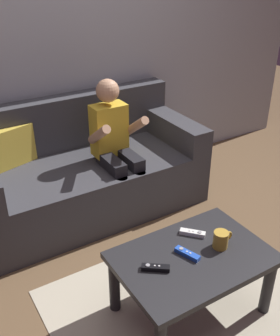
{
  "coord_description": "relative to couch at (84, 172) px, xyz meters",
  "views": [
    {
      "loc": [
        -1.09,
        -1.42,
        1.77
      ],
      "look_at": [
        0.04,
        0.43,
        0.59
      ],
      "focal_mm": 42.62,
      "sensor_mm": 36.0,
      "label": 1
    }
  ],
  "objects": [
    {
      "name": "coffee_table",
      "position": [
        0.05,
        -1.27,
        0.03
      ],
      "size": [
        0.8,
        0.55,
        0.39
      ],
      "color": "#232326",
      "rests_on": "ground"
    },
    {
      "name": "game_remote_black_center",
      "position": [
        -0.17,
        -1.25,
        0.11
      ],
      "size": [
        0.13,
        0.11,
        0.03
      ],
      "color": "black",
      "rests_on": "coffee_table"
    },
    {
      "name": "coffee_mug",
      "position": [
        0.22,
        -1.28,
        0.14
      ],
      "size": [
        0.12,
        0.08,
        0.09
      ],
      "color": "#B78C2D",
      "rests_on": "coffee_table"
    },
    {
      "name": "area_rug",
      "position": [
        0.05,
        -1.27,
        -0.29
      ],
      "size": [
        1.46,
        1.19,
        0.01
      ],
      "primitive_type": "cube",
      "color": "#BCB299",
      "rests_on": "ground"
    },
    {
      "name": "person_seated_on_couch",
      "position": [
        0.18,
        -0.18,
        0.28
      ],
      "size": [
        0.35,
        0.43,
        1.01
      ],
      "color": "black",
      "rests_on": "ground"
    },
    {
      "name": "wall_back",
      "position": [
        0.08,
        0.39,
        0.95
      ],
      "size": [
        4.69,
        0.05,
        2.5
      ],
      "primitive_type": "cube",
      "color": "#999EA8",
      "rests_on": "ground"
    },
    {
      "name": "couch",
      "position": [
        0.0,
        0.0,
        0.0
      ],
      "size": [
        1.72,
        0.8,
        0.82
      ],
      "color": "#38383D",
      "rests_on": "ground"
    },
    {
      "name": "ground_plane",
      "position": [
        0.08,
        -1.06,
        -0.3
      ],
      "size": [
        9.38,
        9.38,
        0.0
      ],
      "primitive_type": "plane",
      "color": "brown"
    },
    {
      "name": "game_remote_white_far_corner",
      "position": [
        0.16,
        -1.13,
        0.11
      ],
      "size": [
        0.12,
        0.13,
        0.03
      ],
      "color": "white",
      "rests_on": "coffee_table"
    },
    {
      "name": "game_remote_blue_near_edge",
      "position": [
        0.02,
        -1.25,
        0.11
      ],
      "size": [
        0.08,
        0.14,
        0.03
      ],
      "color": "blue",
      "rests_on": "coffee_table"
    }
  ]
}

